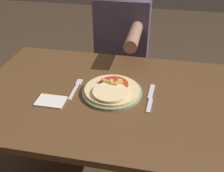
% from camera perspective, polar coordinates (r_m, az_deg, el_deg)
% --- Properties ---
extents(dining_table, '(1.24, 0.81, 0.76)m').
position_cam_1_polar(dining_table, '(1.28, -0.94, -5.84)').
color(dining_table, brown).
rests_on(dining_table, ground_plane).
extents(plate, '(0.28, 0.28, 0.01)m').
position_cam_1_polar(plate, '(1.21, 0.00, -1.31)').
color(plate, gray).
rests_on(plate, dining_table).
extents(pizza, '(0.26, 0.26, 0.04)m').
position_cam_1_polar(pizza, '(1.20, -0.04, -0.73)').
color(pizza, '#E0C689').
rests_on(pizza, plate).
extents(fork, '(0.03, 0.18, 0.00)m').
position_cam_1_polar(fork, '(1.26, -7.86, -0.33)').
color(fork, silver).
rests_on(fork, dining_table).
extents(knife, '(0.03, 0.22, 0.00)m').
position_cam_1_polar(knife, '(1.19, 8.36, -2.63)').
color(knife, silver).
rests_on(knife, dining_table).
extents(napkin, '(0.13, 0.09, 0.01)m').
position_cam_1_polar(napkin, '(1.19, -13.18, -3.24)').
color(napkin, silver).
rests_on(napkin, dining_table).
extents(person_diner, '(0.34, 0.52, 1.23)m').
position_cam_1_polar(person_diner, '(1.78, 2.32, 8.49)').
color(person_diner, '#2D2D38').
rests_on(person_diner, ground_plane).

